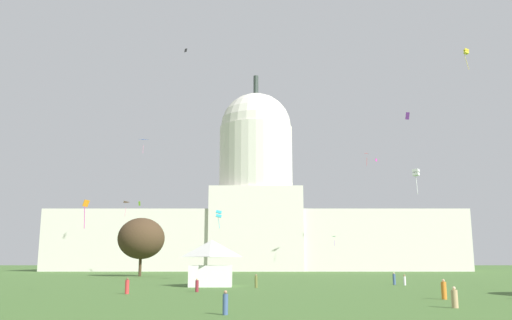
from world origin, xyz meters
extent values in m
cube|color=beige|center=(-39.38, 161.89, 10.19)|extent=(70.66, 24.95, 20.37)
cube|color=beige|center=(31.29, 161.89, 10.19)|extent=(70.66, 24.95, 20.37)
cube|color=beige|center=(-4.04, 161.89, 13.95)|extent=(31.19, 27.44, 27.89)
cylinder|color=beige|center=(-4.04, 161.89, 39.37)|extent=(26.15, 26.15, 22.96)
sphere|color=beige|center=(-4.04, 161.89, 50.86)|extent=(25.58, 25.58, 25.58)
cylinder|color=#2D3833|center=(-4.04, 161.89, 67.23)|extent=(1.80, 1.80, 7.16)
cube|color=white|center=(-10.17, 50.04, 1.40)|extent=(5.94, 6.81, 2.80)
pyramid|color=white|center=(-10.17, 50.04, 5.11)|extent=(6.24, 7.15, 2.30)
cylinder|color=#42301E|center=(-30.22, 97.43, 2.83)|extent=(0.66, 0.66, 5.65)
ellipsoid|color=#42301E|center=(-30.22, 97.43, 8.45)|extent=(12.55, 12.22, 9.34)
cylinder|color=red|center=(-17.57, 33.04, 0.72)|extent=(0.59, 0.59, 1.44)
sphere|color=brown|center=(-17.57, 33.04, 1.56)|extent=(0.34, 0.34, 0.24)
cylinder|color=silver|center=(17.13, 52.84, 0.62)|extent=(0.45, 0.45, 1.24)
sphere|color=#A37556|center=(17.13, 52.84, 1.37)|extent=(0.33, 0.33, 0.26)
cylinder|color=#3D5684|center=(-5.99, 11.28, 0.66)|extent=(0.45, 0.45, 1.31)
sphere|color=#A37556|center=(-5.99, 11.28, 1.43)|extent=(0.29, 0.29, 0.23)
cylinder|color=orange|center=(13.00, 25.18, 0.77)|extent=(0.55, 0.55, 1.54)
sphere|color=tan|center=(13.00, 25.18, 1.67)|extent=(0.29, 0.29, 0.24)
cylinder|color=maroon|center=(-10.62, 36.65, 0.64)|extent=(0.38, 0.38, 1.28)
sphere|color=beige|center=(-10.62, 36.65, 1.39)|extent=(0.22, 0.22, 0.22)
cylinder|color=tan|center=(10.66, 16.28, 0.65)|extent=(0.58, 0.58, 1.30)
sphere|color=beige|center=(10.66, 16.28, 1.42)|extent=(0.30, 0.30, 0.25)
cylinder|color=#3D5684|center=(-9.43, 58.47, 0.75)|extent=(0.52, 0.52, 1.51)
sphere|color=beige|center=(-9.43, 58.47, 1.64)|extent=(0.28, 0.28, 0.25)
cylinder|color=#3D5684|center=(16.14, 54.76, 0.76)|extent=(0.43, 0.43, 1.53)
sphere|color=beige|center=(16.14, 54.76, 1.64)|extent=(0.25, 0.25, 0.23)
cylinder|color=olive|center=(-4.00, 45.82, 0.75)|extent=(0.38, 0.38, 1.49)
sphere|color=#A37556|center=(-4.00, 45.82, 1.60)|extent=(0.23, 0.23, 0.23)
cube|color=orange|center=(-22.48, 33.19, 9.56)|extent=(0.68, 0.68, 0.79)
cylinder|color=#D1339E|center=(-22.55, 33.19, 8.00)|extent=(0.11, 0.22, 2.36)
pyramid|color=blue|center=(-26.42, 78.48, 26.85)|extent=(1.82, 1.24, 0.27)
cylinder|color=pink|center=(-26.56, 78.85, 25.32)|extent=(0.13, 0.21, 1.57)
cube|color=yellow|center=(37.48, 74.01, 43.77)|extent=(0.91, 0.83, 0.63)
cube|color=yellow|center=(37.48, 74.01, 44.24)|extent=(0.91, 0.83, 0.63)
cylinder|color=yellow|center=(37.38, 74.01, 41.88)|extent=(0.57, 0.42, 3.37)
cube|color=black|center=(-22.46, 106.18, 57.68)|extent=(0.76, 0.78, 1.20)
cube|color=#D1339E|center=(31.54, 128.77, 32.71)|extent=(0.65, 0.60, 0.92)
pyramid|color=pink|center=(-27.85, 70.60, 13.69)|extent=(1.54, 1.42, 0.37)
cylinder|color=pink|center=(-27.55, 70.87, 12.06)|extent=(0.21, 0.10, 1.61)
pyramid|color=red|center=(27.86, 122.91, 33.16)|extent=(1.72, 1.38, 0.26)
cylinder|color=red|center=(27.55, 123.18, 31.17)|extent=(0.26, 0.29, 2.52)
pyramid|color=green|center=(14.39, 98.18, 8.55)|extent=(1.04, 1.23, 0.15)
cylinder|color=purple|center=(13.96, 98.04, 7.43)|extent=(0.12, 0.13, 1.26)
cube|color=white|center=(18.44, 48.99, 15.34)|extent=(1.15, 1.14, 0.42)
cube|color=white|center=(18.44, 48.99, 15.87)|extent=(1.15, 1.14, 0.42)
cylinder|color=white|center=(18.46, 48.99, 13.84)|extent=(0.08, 0.45, 2.62)
cube|color=#33BCDB|center=(-10.80, 72.10, 11.46)|extent=(1.16, 1.10, 0.66)
cube|color=#33BCDB|center=(-10.80, 72.10, 12.17)|extent=(1.16, 1.10, 0.66)
cylinder|color=#33BCDB|center=(-10.75, 72.10, 10.21)|extent=(0.37, 0.28, 2.03)
cube|color=purple|center=(19.99, 56.64, 25.97)|extent=(0.60, 0.64, 1.20)
cube|color=#8CD133|center=(-38.44, 131.04, 20.06)|extent=(0.60, 0.66, 1.31)
camera|label=1|loc=(-4.01, -23.71, 3.41)|focal=36.91mm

